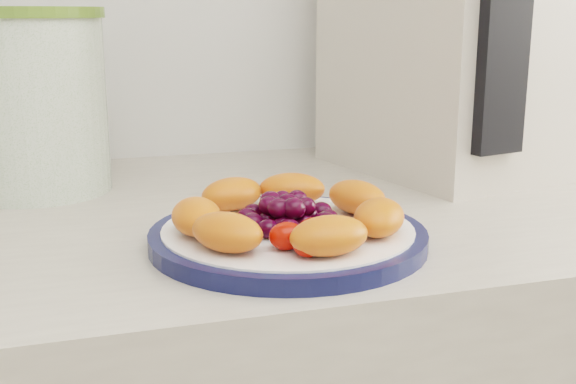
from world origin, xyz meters
name	(u,v)px	position (x,y,z in m)	size (l,w,h in m)	color
plate_rim	(288,237)	(-0.11, 1.05, 0.91)	(0.25, 0.25, 0.01)	#11173E
plate_face	(288,236)	(-0.11, 1.05, 0.91)	(0.23, 0.23, 0.02)	white
canister	(33,107)	(-0.33, 1.33, 1.00)	(0.17, 0.17, 0.20)	#316113
canister_lid	(25,12)	(-0.33, 1.33, 1.11)	(0.17, 0.17, 0.01)	olive
appliance_body	(445,30)	(0.18, 1.30, 1.08)	(0.21, 0.29, 0.37)	beige
appliance_panel	(504,28)	(0.16, 1.14, 1.09)	(0.06, 0.02, 0.27)	black
fruit_plate	(288,212)	(-0.11, 1.04, 0.93)	(0.21, 0.22, 0.03)	#D64A18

